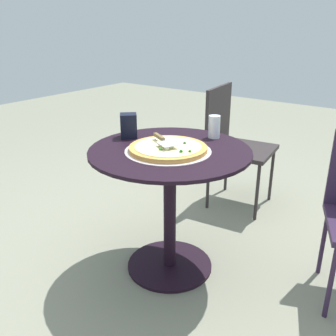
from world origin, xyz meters
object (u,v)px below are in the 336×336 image
object	(u,v)px
pizza_server	(163,140)
drinking_cup	(214,127)
napkin_dispenser	(129,126)
pizza_on_tray	(168,149)
patio_chair_near	(233,138)
patio_table	(170,187)

from	to	relation	value
pizza_server	drinking_cup	size ratio (longest dim) A/B	1.63
drinking_cup	napkin_dispenser	distance (m)	0.48
drinking_cup	pizza_on_tray	bearing A→B (deg)	78.96
pizza_on_tray	pizza_server	size ratio (longest dim) A/B	2.14
pizza_on_tray	drinking_cup	size ratio (longest dim) A/B	3.48
pizza_on_tray	drinking_cup	distance (m)	0.36
pizza_on_tray	patio_chair_near	xyz separation A→B (m)	(0.14, -1.00, -0.22)
patio_table	pizza_on_tray	distance (m)	0.23
pizza_on_tray	napkin_dispenser	xyz separation A→B (m)	(0.33, -0.07, 0.05)
pizza_server	napkin_dispenser	distance (m)	0.30
patio_table	drinking_cup	size ratio (longest dim) A/B	6.66
pizza_server	patio_chair_near	world-z (taller)	patio_chair_near
napkin_dispenser	patio_table	bearing A→B (deg)	-48.88
pizza_on_tray	drinking_cup	world-z (taller)	drinking_cup
pizza_on_tray	pizza_server	world-z (taller)	pizza_server
patio_table	pizza_on_tray	xyz separation A→B (m)	(-0.01, 0.03, 0.23)
patio_table	pizza_on_tray	bearing A→B (deg)	111.12
patio_table	patio_chair_near	xyz separation A→B (m)	(0.13, -0.97, 0.01)
patio_chair_near	drinking_cup	bearing A→B (deg)	107.46
pizza_server	patio_chair_near	distance (m)	1.04
patio_table	napkin_dispenser	size ratio (longest dim) A/B	6.26
patio_table	pizza_server	world-z (taller)	pizza_server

